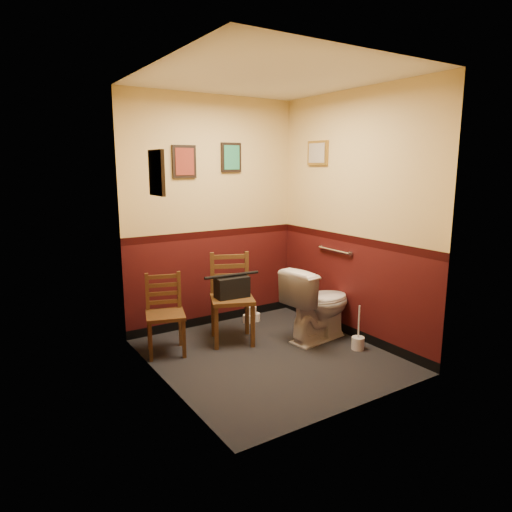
% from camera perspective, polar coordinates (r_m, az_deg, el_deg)
% --- Properties ---
extents(floor, '(2.20, 2.40, 0.00)m').
position_cam_1_polar(floor, '(4.76, 1.67, -12.39)').
color(floor, black).
rests_on(floor, ground).
extents(ceiling, '(2.20, 2.40, 0.00)m').
position_cam_1_polar(ceiling, '(4.43, 1.88, 21.53)').
color(ceiling, silver).
rests_on(ceiling, ground).
extents(wall_back, '(2.20, 0.00, 2.70)m').
position_cam_1_polar(wall_back, '(5.42, -5.46, 5.30)').
color(wall_back, '#3C0E0D').
rests_on(wall_back, ground).
extents(wall_front, '(2.20, 0.00, 2.70)m').
position_cam_1_polar(wall_front, '(3.49, 13.01, 1.69)').
color(wall_front, '#3C0E0D').
rests_on(wall_front, ground).
extents(wall_left, '(0.00, 2.40, 2.70)m').
position_cam_1_polar(wall_left, '(3.89, -11.74, 2.72)').
color(wall_left, '#3C0E0D').
rests_on(wall_left, ground).
extents(wall_right, '(0.00, 2.40, 2.70)m').
position_cam_1_polar(wall_right, '(5.10, 12.05, 4.71)').
color(wall_right, '#3C0E0D').
rests_on(wall_right, ground).
extents(grab_bar, '(0.05, 0.56, 0.06)m').
position_cam_1_polar(grab_bar, '(5.31, 9.75, 0.70)').
color(grab_bar, silver).
rests_on(grab_bar, wall_right).
extents(framed_print_back_a, '(0.28, 0.04, 0.36)m').
position_cam_1_polar(framed_print_back_a, '(5.22, -8.96, 11.58)').
color(framed_print_back_a, black).
rests_on(framed_print_back_a, wall_back).
extents(framed_print_back_b, '(0.26, 0.04, 0.34)m').
position_cam_1_polar(framed_print_back_b, '(5.49, -3.12, 12.20)').
color(framed_print_back_b, black).
rests_on(framed_print_back_b, wall_back).
extents(framed_print_left, '(0.04, 0.30, 0.38)m').
position_cam_1_polar(framed_print_left, '(3.95, -12.29, 10.12)').
color(framed_print_left, black).
rests_on(framed_print_left, wall_left).
extents(framed_print_right, '(0.04, 0.34, 0.28)m').
position_cam_1_polar(framed_print_right, '(5.49, 7.71, 12.64)').
color(framed_print_right, olive).
rests_on(framed_print_right, wall_right).
extents(toilet, '(0.88, 0.56, 0.81)m').
position_cam_1_polar(toilet, '(5.11, 7.78, -5.98)').
color(toilet, white).
rests_on(toilet, floor).
extents(toilet_brush, '(0.13, 0.13, 0.48)m').
position_cam_1_polar(toilet_brush, '(5.01, 12.63, -10.47)').
color(toilet_brush, silver).
rests_on(toilet_brush, floor).
extents(chair_left, '(0.48, 0.48, 0.82)m').
position_cam_1_polar(chair_left, '(4.81, -11.31, -7.11)').
color(chair_left, '#543519').
rests_on(chair_left, floor).
extents(chair_right, '(0.59, 0.59, 0.97)m').
position_cam_1_polar(chair_right, '(5.02, -3.07, -5.25)').
color(chair_right, '#543519').
rests_on(chair_right, floor).
extents(handbag, '(0.37, 0.21, 0.26)m').
position_cam_1_polar(handbag, '(4.94, -3.02, -3.89)').
color(handbag, black).
rests_on(handbag, chair_right).
extents(tp_stack, '(0.23, 0.12, 0.20)m').
position_cam_1_polar(tp_stack, '(5.69, -0.54, -7.43)').
color(tp_stack, silver).
rests_on(tp_stack, floor).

